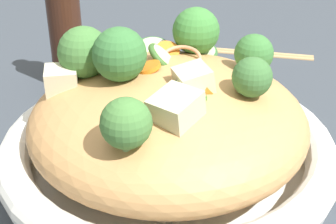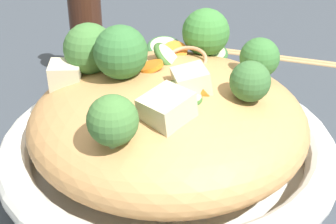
% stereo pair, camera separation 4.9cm
% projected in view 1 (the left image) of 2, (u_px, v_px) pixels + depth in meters
% --- Properties ---
extents(ground_plane, '(3.00, 3.00, 0.00)m').
position_uv_depth(ground_plane, '(168.00, 175.00, 0.53)').
color(ground_plane, '#363C45').
extents(serving_bowl, '(0.34, 0.34, 0.05)m').
position_uv_depth(serving_bowl, '(168.00, 154.00, 0.51)').
color(serving_bowl, white).
rests_on(serving_bowl, ground_plane).
extents(noodle_heap, '(0.27, 0.27, 0.10)m').
position_uv_depth(noodle_heap, '(168.00, 120.00, 0.49)').
color(noodle_heap, tan).
rests_on(noodle_heap, serving_bowl).
extents(broccoli_florets, '(0.21, 0.22, 0.07)m').
position_uv_depth(broccoli_florets, '(157.00, 58.00, 0.48)').
color(broccoli_florets, '#97B96B').
rests_on(broccoli_florets, serving_bowl).
extents(carrot_coins, '(0.15, 0.11, 0.04)m').
position_uv_depth(carrot_coins, '(154.00, 65.00, 0.51)').
color(carrot_coins, orange).
rests_on(carrot_coins, serving_bowl).
extents(zucchini_slices, '(0.19, 0.10, 0.04)m').
position_uv_depth(zucchini_slices, '(172.00, 59.00, 0.53)').
color(zucchini_slices, beige).
rests_on(zucchini_slices, serving_bowl).
extents(chicken_chunks, '(0.15, 0.15, 0.04)m').
position_uv_depth(chicken_chunks, '(145.00, 93.00, 0.45)').
color(chicken_chunks, beige).
rests_on(chicken_chunks, serving_bowl).
extents(soy_sauce_bottle, '(0.04, 0.04, 0.16)m').
position_uv_depth(soy_sauce_bottle, '(66.00, 37.00, 0.68)').
color(soy_sauce_bottle, '#381E14').
rests_on(soy_sauce_bottle, ground_plane).
extents(chopsticks_pair, '(0.11, 0.19, 0.01)m').
position_uv_depth(chopsticks_pair, '(247.00, 51.00, 0.81)').
color(chopsticks_pair, tan).
rests_on(chopsticks_pair, ground_plane).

